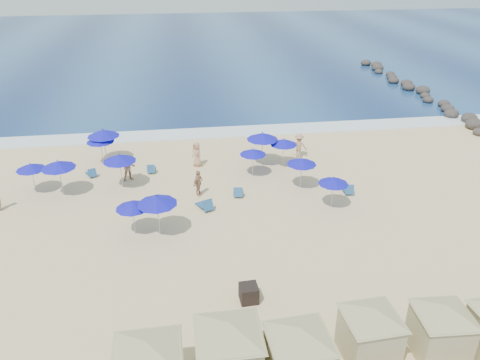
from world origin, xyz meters
The scene contains 30 objects.
ground centered at (0.00, 0.00, 0.00)m, with size 160.00×160.00×0.00m, color beige.
ocean centered at (0.00, 55.00, 0.03)m, with size 160.00×80.00×0.06m, color navy.
surf_line centered at (0.00, 15.50, 0.04)m, with size 160.00×2.50×0.08m, color white.
rock_jetty centered at (24.01, 24.90, 0.36)m, with size 2.56×26.66×0.96m.
trash_bin centered at (1.28, -5.41, 0.39)m, with size 0.79×0.79×0.79m, color black.
cabana_1 centered at (-0.07, -9.43, 1.68)m, with size 4.69×4.69×2.94m.
cabana_2 centered at (2.32, -9.86, 1.58)m, with size 4.39×4.39×2.76m.
cabana_3 centered at (5.26, -9.12, 1.48)m, with size 4.13×4.13×2.59m.
cabana_4 centered at (7.96, -9.32, 1.47)m, with size 4.08×4.08×2.56m.
umbrella_0 centered at (-10.58, 6.55, 1.79)m, with size 1.82×1.82×2.07m.
umbrella_1 centered at (-8.77, 5.95, 2.10)m, with size 2.13×2.13×2.42m.
umbrella_2 centered at (-6.83, 10.36, 1.93)m, with size 1.95×1.95×2.22m.
umbrella_3 centered at (-4.02, 0.80, 1.77)m, with size 1.80×1.80×2.04m.
umbrella_4 centered at (-6.62, 10.75, 2.24)m, with size 2.27×2.27×2.58m.
umbrella_5 centered at (-5.14, 6.49, 2.08)m, with size 2.11×2.11×2.40m.
umbrella_6 centered at (-2.68, 0.50, 2.14)m, with size 2.17×2.17×2.47m.
umbrella_7 centered at (3.51, 7.01, 1.77)m, with size 1.79×1.79×2.04m.
umbrella_8 centered at (6.27, 4.80, 1.88)m, with size 1.91×1.91×2.17m.
umbrella_9 centered at (4.46, 8.65, 2.20)m, with size 2.23×2.23×2.54m.
umbrella_10 centered at (5.87, 8.17, 1.89)m, with size 1.91×1.91×2.18m.
umbrella_11 centered at (7.47, 2.07, 1.78)m, with size 1.80×1.80×2.05m.
beach_chair_1 centered at (-7.40, 8.48, 0.23)m, with size 0.96×1.30×0.65m.
beach_chair_2 centered at (-3.37, 8.57, 0.23)m, with size 0.53×1.20×0.66m.
beach_chair_3 centered at (-0.02, 2.92, 0.27)m, with size 1.11×1.54×0.77m.
beach_chair_4 centered at (2.14, 4.34, 0.24)m, with size 0.76×1.33×0.69m.
beach_chair_5 centered at (9.09, 3.71, 0.25)m, with size 0.69×1.34×0.71m.
beachgoer_1 centered at (-4.75, 7.51, 0.90)m, with size 0.87×0.68×1.79m, color tan.
beachgoer_2 centered at (-0.32, 4.73, 0.84)m, with size 0.99×0.41×1.68m, color tan.
beachgoer_3 centered at (7.38, 9.61, 0.92)m, with size 1.19×0.69×1.85m, color tan.
beachgoer_4 centered at (-0.15, 9.13, 0.89)m, with size 0.87×0.57×1.78m, color tan.
Camera 1 is at (-1.35, -21.33, 14.03)m, focal length 35.00 mm.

